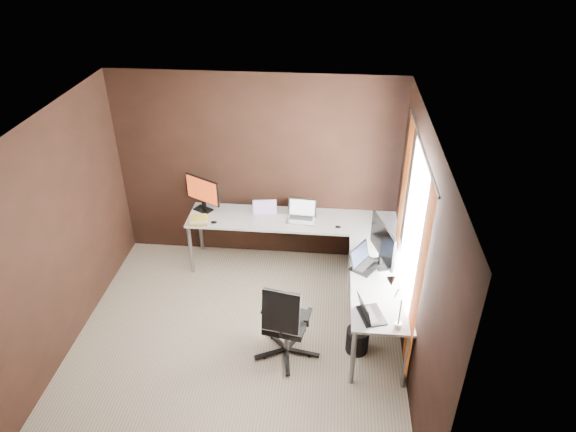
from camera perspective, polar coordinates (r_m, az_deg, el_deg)
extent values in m
cube|color=#C5B399|center=(5.85, -5.66, -13.98)|extent=(3.60, 3.60, 0.00)
cube|color=white|center=(4.44, -7.35, 9.33)|extent=(3.60, 3.60, 0.00)
cube|color=black|center=(6.56, -3.44, 5.14)|extent=(3.60, 0.00, 2.50)
cube|color=black|center=(3.77, -11.86, -19.89)|extent=(3.60, 0.00, 2.50)
cube|color=black|center=(5.66, -24.59, -2.63)|extent=(0.00, 3.60, 2.50)
cube|color=black|center=(5.03, 14.24, -4.96)|extent=(0.00, 3.60, 2.50)
cube|color=white|center=(5.20, 13.94, -0.90)|extent=(0.00, 1.00, 1.30)
cube|color=#BB6316|center=(4.72, 14.18, -7.63)|extent=(0.01, 0.35, 2.00)
cube|color=#BB6316|center=(5.91, 12.53, 1.23)|extent=(0.01, 0.35, 2.00)
cylinder|color=slate|center=(4.82, 14.74, 7.50)|extent=(0.02, 1.90, 0.02)
cube|color=white|center=(6.51, 0.46, -0.41)|extent=(2.65, 0.60, 0.03)
cube|color=white|center=(5.60, 10.03, -6.99)|extent=(0.60, 1.65, 0.03)
cylinder|color=slate|center=(6.72, -10.76, -3.68)|extent=(0.05, 0.05, 0.70)
cylinder|color=slate|center=(7.13, -9.71, -1.29)|extent=(0.05, 0.05, 0.70)
cylinder|color=slate|center=(5.25, 7.22, -15.34)|extent=(0.05, 0.05, 0.70)
cylinder|color=slate|center=(5.30, 13.05, -15.46)|extent=(0.05, 0.05, 0.70)
cylinder|color=slate|center=(6.96, 11.24, -2.35)|extent=(0.05, 0.05, 0.70)
cube|color=white|center=(6.46, 8.68, -5.59)|extent=(0.42, 0.50, 0.60)
cube|color=black|center=(6.77, -9.39, 0.71)|extent=(0.28, 0.24, 0.01)
cube|color=black|center=(6.76, -9.32, 1.23)|extent=(0.06, 0.05, 0.11)
cube|color=black|center=(6.65, -9.48, 2.89)|extent=(0.48, 0.28, 0.34)
cube|color=#B53711|center=(6.64, -9.57, 2.83)|extent=(0.44, 0.25, 0.31)
cube|color=black|center=(5.79, 10.36, -5.27)|extent=(0.22, 0.28, 0.01)
cube|color=black|center=(5.75, 10.23, -4.80)|extent=(0.05, 0.06, 0.11)
cube|color=black|center=(5.61, 10.47, -2.70)|extent=(0.21, 0.62, 0.40)
cube|color=#205AB3|center=(5.61, 10.62, -2.68)|extent=(0.18, 0.58, 0.37)
cube|color=white|center=(6.52, -2.58, -0.15)|extent=(0.33, 0.25, 0.02)
cube|color=white|center=(6.54, -2.61, 0.99)|extent=(0.31, 0.10, 0.19)
cube|color=#805C95|center=(6.54, -2.61, 0.96)|extent=(0.27, 0.08, 0.16)
cube|color=silver|center=(6.48, 1.46, -0.37)|extent=(0.38, 0.28, 0.02)
cube|color=silver|center=(6.50, 1.60, 0.97)|extent=(0.37, 0.09, 0.23)
cube|color=silver|center=(6.49, 1.59, 0.94)|extent=(0.32, 0.08, 0.19)
cube|color=black|center=(5.74, 8.65, -5.50)|extent=(0.39, 0.42, 0.02)
cube|color=black|center=(5.70, 7.94, -4.25)|extent=(0.24, 0.33, 0.22)
cube|color=#141C31|center=(5.70, 7.99, -4.27)|extent=(0.21, 0.29, 0.18)
cube|color=black|center=(5.13, 9.25, -10.83)|extent=(0.30, 0.36, 0.02)
cube|color=black|center=(5.03, 8.46, -10.12)|extent=(0.15, 0.31, 0.19)
cube|color=#A84760|center=(5.04, 8.52, -10.11)|extent=(0.13, 0.27, 0.17)
cube|color=#998352|center=(6.52, -9.88, -0.63)|extent=(0.25, 0.21, 0.02)
cube|color=gold|center=(6.51, -9.89, -0.47)|extent=(0.24, 0.20, 0.02)
cube|color=silver|center=(6.50, -9.91, -0.32)|extent=(0.26, 0.23, 0.02)
cube|color=gold|center=(6.49, -9.92, -0.21)|extent=(0.25, 0.21, 0.01)
ellipsoid|color=black|center=(6.47, -8.24, -0.69)|extent=(0.09, 0.07, 0.03)
ellipsoid|color=black|center=(6.34, 5.58, -1.21)|extent=(0.08, 0.06, 0.03)
cylinder|color=slate|center=(5.04, 12.12, -11.78)|extent=(0.07, 0.07, 0.05)
cylinder|color=slate|center=(4.93, 12.34, -10.36)|extent=(0.02, 0.02, 0.28)
cylinder|color=slate|center=(4.82, 11.97, -8.39)|extent=(0.02, 0.15, 0.21)
cone|color=slate|center=(4.83, 11.40, -7.20)|extent=(0.09, 0.11, 0.12)
cylinder|color=slate|center=(5.59, -0.16, -13.20)|extent=(0.05, 0.05, 0.35)
cube|color=black|center=(5.45, -0.16, -11.70)|extent=(0.49, 0.49, 0.07)
cube|color=black|center=(5.09, -0.79, -10.58)|extent=(0.39, 0.17, 0.46)
cylinder|color=black|center=(5.72, 7.70, -13.50)|extent=(0.28, 0.28, 0.28)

